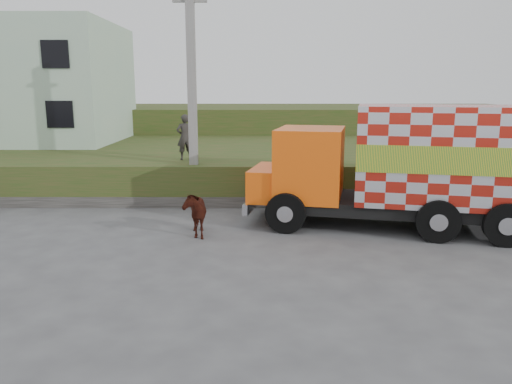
{
  "coord_description": "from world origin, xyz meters",
  "views": [
    {
      "loc": [
        1.32,
        -13.52,
        4.24
      ],
      "look_at": [
        1.29,
        0.59,
        1.3
      ],
      "focal_mm": 35.0,
      "sensor_mm": 36.0,
      "label": 1
    }
  ],
  "objects_px": {
    "utility_pole": "(192,93)",
    "cow": "(194,212)",
    "cargo_truck": "(404,166)",
    "pedestrian": "(185,137)"
  },
  "relations": [
    {
      "from": "pedestrian",
      "to": "utility_pole",
      "type": "bearing_deg",
      "value": 92.08
    },
    {
      "from": "utility_pole",
      "to": "pedestrian",
      "type": "distance_m",
      "value": 2.17
    },
    {
      "from": "cargo_truck",
      "to": "pedestrian",
      "type": "xyz_separation_m",
      "value": [
        -7.26,
        4.47,
        0.45
      ]
    },
    {
      "from": "cargo_truck",
      "to": "utility_pole",
      "type": "bearing_deg",
      "value": 167.08
    },
    {
      "from": "utility_pole",
      "to": "cargo_truck",
      "type": "height_order",
      "value": "utility_pole"
    },
    {
      "from": "utility_pole",
      "to": "cow",
      "type": "relative_size",
      "value": 4.92
    },
    {
      "from": "utility_pole",
      "to": "cow",
      "type": "distance_m",
      "value": 5.22
    },
    {
      "from": "cargo_truck",
      "to": "pedestrian",
      "type": "distance_m",
      "value": 8.54
    },
    {
      "from": "pedestrian",
      "to": "cargo_truck",
      "type": "bearing_deg",
      "value": 129.31
    },
    {
      "from": "utility_pole",
      "to": "cow",
      "type": "height_order",
      "value": "utility_pole"
    }
  ]
}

